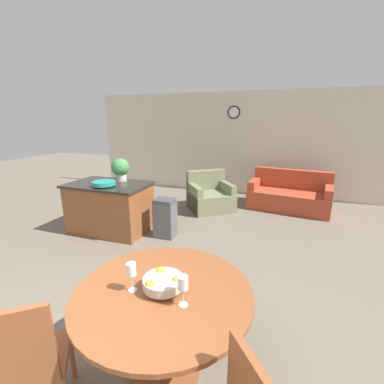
{
  "coord_description": "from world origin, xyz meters",
  "views": [
    {
      "loc": [
        1.28,
        -0.7,
        1.96
      ],
      "look_at": [
        0.11,
        2.68,
        0.97
      ],
      "focal_mm": 24.0,
      "sensor_mm": 36.0,
      "label": 1
    }
  ],
  "objects_px": {
    "couch": "(289,196)",
    "potted_plant": "(120,168)",
    "dining_table": "(164,309)",
    "wine_glass_right": "(183,284)",
    "trash_bin": "(165,218)",
    "dining_chair_near_left": "(28,362)",
    "kitchen_island": "(110,207)",
    "armchair": "(210,197)",
    "fruit_bowl": "(163,282)",
    "teal_bowl": "(104,183)",
    "wine_glass_left": "(131,271)"
  },
  "relations": [
    {
      "from": "couch",
      "to": "potted_plant",
      "type": "bearing_deg",
      "value": -136.59
    },
    {
      "from": "dining_table",
      "to": "wine_glass_right",
      "type": "xyz_separation_m",
      "value": [
        0.2,
        -0.11,
        0.34
      ]
    },
    {
      "from": "wine_glass_right",
      "to": "trash_bin",
      "type": "relative_size",
      "value": 0.33
    },
    {
      "from": "dining_chair_near_left",
      "to": "kitchen_island",
      "type": "relative_size",
      "value": 0.69
    },
    {
      "from": "dining_chair_near_left",
      "to": "trash_bin",
      "type": "distance_m",
      "value": 2.97
    },
    {
      "from": "armchair",
      "to": "potted_plant",
      "type": "bearing_deg",
      "value": -168.55
    },
    {
      "from": "wine_glass_right",
      "to": "couch",
      "type": "bearing_deg",
      "value": 80.56
    },
    {
      "from": "fruit_bowl",
      "to": "potted_plant",
      "type": "xyz_separation_m",
      "value": [
        -2.03,
        2.48,
        0.29
      ]
    },
    {
      "from": "dining_table",
      "to": "wine_glass_right",
      "type": "distance_m",
      "value": 0.41
    },
    {
      "from": "kitchen_island",
      "to": "dining_chair_near_left",
      "type": "bearing_deg",
      "value": -62.33
    },
    {
      "from": "fruit_bowl",
      "to": "couch",
      "type": "height_order",
      "value": "fruit_bowl"
    },
    {
      "from": "potted_plant",
      "to": "couch",
      "type": "bearing_deg",
      "value": 35.24
    },
    {
      "from": "dining_table",
      "to": "teal_bowl",
      "type": "height_order",
      "value": "teal_bowl"
    },
    {
      "from": "dining_table",
      "to": "potted_plant",
      "type": "bearing_deg",
      "value": 129.29
    },
    {
      "from": "trash_bin",
      "to": "dining_table",
      "type": "bearing_deg",
      "value": -65.05
    },
    {
      "from": "kitchen_island",
      "to": "armchair",
      "type": "bearing_deg",
      "value": 51.1
    },
    {
      "from": "wine_glass_right",
      "to": "trash_bin",
      "type": "xyz_separation_m",
      "value": [
        -1.27,
        2.41,
        -0.59
      ]
    },
    {
      "from": "kitchen_island",
      "to": "teal_bowl",
      "type": "xyz_separation_m",
      "value": [
        0.08,
        -0.2,
        0.5
      ]
    },
    {
      "from": "dining_chair_near_left",
      "to": "trash_bin",
      "type": "relative_size",
      "value": 1.44
    },
    {
      "from": "dining_chair_near_left",
      "to": "teal_bowl",
      "type": "xyz_separation_m",
      "value": [
        -1.41,
        2.64,
        0.42
      ]
    },
    {
      "from": "trash_bin",
      "to": "couch",
      "type": "xyz_separation_m",
      "value": [
        2.05,
        2.3,
        -0.04
      ]
    },
    {
      "from": "kitchen_island",
      "to": "wine_glass_left",
      "type": "bearing_deg",
      "value": -50.16
    },
    {
      "from": "fruit_bowl",
      "to": "trash_bin",
      "type": "relative_size",
      "value": 0.44
    },
    {
      "from": "dining_chair_near_left",
      "to": "armchair",
      "type": "distance_m",
      "value": 4.59
    },
    {
      "from": "fruit_bowl",
      "to": "teal_bowl",
      "type": "height_order",
      "value": "teal_bowl"
    },
    {
      "from": "dining_table",
      "to": "kitchen_island",
      "type": "bearing_deg",
      "value": 133.8
    },
    {
      "from": "wine_glass_left",
      "to": "armchair",
      "type": "xyz_separation_m",
      "value": [
        -0.52,
        4.04,
        -0.64
      ]
    },
    {
      "from": "wine_glass_right",
      "to": "trash_bin",
      "type": "height_order",
      "value": "wine_glass_right"
    },
    {
      "from": "armchair",
      "to": "wine_glass_left",
      "type": "bearing_deg",
      "value": -119.96
    },
    {
      "from": "wine_glass_right",
      "to": "fruit_bowl",
      "type": "bearing_deg",
      "value": 151.66
    },
    {
      "from": "wine_glass_left",
      "to": "couch",
      "type": "relative_size",
      "value": 0.12
    },
    {
      "from": "wine_glass_left",
      "to": "teal_bowl",
      "type": "xyz_separation_m",
      "value": [
        -1.84,
        2.1,
        0.01
      ]
    },
    {
      "from": "dining_chair_near_left",
      "to": "potted_plant",
      "type": "relative_size",
      "value": 2.36
    },
    {
      "from": "dining_table",
      "to": "teal_bowl",
      "type": "relative_size",
      "value": 3.4
    },
    {
      "from": "potted_plant",
      "to": "trash_bin",
      "type": "distance_m",
      "value": 1.25
    },
    {
      "from": "trash_bin",
      "to": "teal_bowl",
      "type": "bearing_deg",
      "value": -163.73
    },
    {
      "from": "trash_bin",
      "to": "armchair",
      "type": "distance_m",
      "value": 1.69
    },
    {
      "from": "wine_glass_right",
      "to": "dining_chair_near_left",
      "type": "bearing_deg",
      "value": -148.46
    },
    {
      "from": "dining_table",
      "to": "couch",
      "type": "xyz_separation_m",
      "value": [
        0.98,
        4.61,
        -0.3
      ]
    },
    {
      "from": "couch",
      "to": "armchair",
      "type": "relative_size",
      "value": 1.5
    },
    {
      "from": "kitchen_island",
      "to": "fruit_bowl",
      "type": "bearing_deg",
      "value": -46.2
    },
    {
      "from": "wine_glass_left",
      "to": "wine_glass_right",
      "type": "height_order",
      "value": "same"
    },
    {
      "from": "wine_glass_left",
      "to": "trash_bin",
      "type": "bearing_deg",
      "value": 109.9
    },
    {
      "from": "fruit_bowl",
      "to": "wine_glass_left",
      "type": "xyz_separation_m",
      "value": [
        -0.21,
        -0.08,
        0.1
      ]
    },
    {
      "from": "fruit_bowl",
      "to": "wine_glass_right",
      "type": "distance_m",
      "value": 0.25
    },
    {
      "from": "wine_glass_left",
      "to": "potted_plant",
      "type": "bearing_deg",
      "value": 125.4
    },
    {
      "from": "kitchen_island",
      "to": "potted_plant",
      "type": "distance_m",
      "value": 0.73
    },
    {
      "from": "dining_table",
      "to": "armchair",
      "type": "bearing_deg",
      "value": 100.38
    },
    {
      "from": "wine_glass_left",
      "to": "potted_plant",
      "type": "xyz_separation_m",
      "value": [
        -1.82,
        2.56,
        0.19
      ]
    },
    {
      "from": "potted_plant",
      "to": "trash_bin",
      "type": "xyz_separation_m",
      "value": [
        0.96,
        -0.17,
        -0.78
      ]
    }
  ]
}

